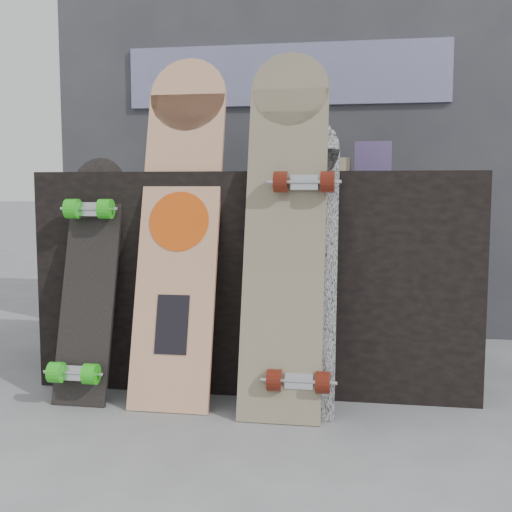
% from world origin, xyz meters
% --- Properties ---
extents(ground, '(60.00, 60.00, 0.00)m').
position_xyz_m(ground, '(0.00, 0.00, 0.00)').
color(ground, slate).
rests_on(ground, ground).
extents(vendor_table, '(1.60, 0.60, 0.80)m').
position_xyz_m(vendor_table, '(0.00, 0.50, 0.40)').
color(vendor_table, black).
rests_on(vendor_table, ground).
extents(booth, '(2.40, 0.22, 2.20)m').
position_xyz_m(booth, '(0.00, 1.35, 1.10)').
color(booth, '#35363B').
rests_on(booth, ground).
extents(merch_box_purple, '(0.18, 0.12, 0.10)m').
position_xyz_m(merch_box_purple, '(-0.38, 0.56, 0.85)').
color(merch_box_purple, '#44356E').
rests_on(merch_box_purple, vendor_table).
extents(merch_box_small, '(0.14, 0.14, 0.12)m').
position_xyz_m(merch_box_small, '(0.42, 0.59, 0.86)').
color(merch_box_small, '#44356E').
rests_on(merch_box_small, vendor_table).
extents(merch_box_flat, '(0.22, 0.10, 0.06)m').
position_xyz_m(merch_box_flat, '(0.23, 0.59, 0.83)').
color(merch_box_flat, '#D1B78C').
rests_on(merch_box_flat, vendor_table).
extents(longboard_geisha, '(0.28, 0.37, 1.22)m').
position_xyz_m(longboard_geisha, '(-0.24, 0.18, 0.64)').
color(longboard_geisha, beige).
rests_on(longboard_geisha, ground).
extents(longboard_celtic, '(0.27, 0.35, 1.21)m').
position_xyz_m(longboard_celtic, '(0.13, 0.13, 0.64)').
color(longboard_celtic, beige).
rests_on(longboard_celtic, ground).
extents(longboard_cascadia, '(0.22, 0.30, 0.98)m').
position_xyz_m(longboard_cascadia, '(0.20, 0.10, 0.50)').
color(longboard_cascadia, white).
rests_on(longboard_cascadia, ground).
extents(skateboard_dark, '(0.19, 0.32, 0.85)m').
position_xyz_m(skateboard_dark, '(-0.56, 0.12, 0.44)').
color(skateboard_dark, black).
rests_on(skateboard_dark, ground).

